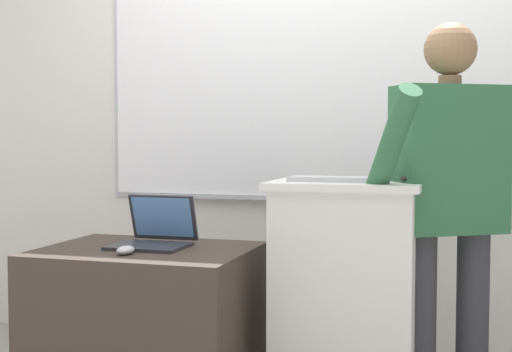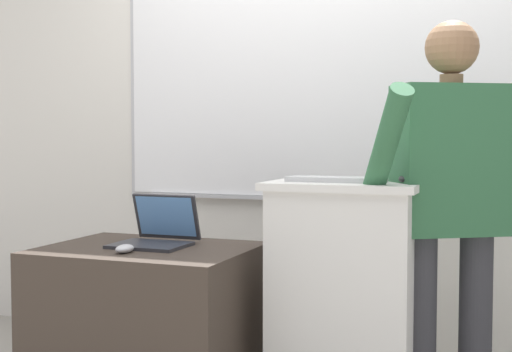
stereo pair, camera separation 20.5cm
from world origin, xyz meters
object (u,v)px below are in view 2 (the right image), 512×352
at_px(wireless_keyboard, 336,179).
at_px(computer_mouse_by_keyboard, 407,179).
at_px(person_presenter, 449,196).
at_px(lectern_podium, 346,302).
at_px(side_desk, 148,329).
at_px(computer_mouse_by_laptop, 125,249).
at_px(laptop, 158,232).

height_order(wireless_keyboard, computer_mouse_by_keyboard, computer_mouse_by_keyboard).
distance_m(person_presenter, wireless_keyboard, 0.45).
xyz_separation_m(lectern_podium, wireless_keyboard, (-0.03, -0.06, 0.50)).
height_order(side_desk, computer_mouse_by_laptop, computer_mouse_by_laptop).
xyz_separation_m(laptop, computer_mouse_by_laptop, (-0.02, -0.24, -0.04)).
bearing_deg(lectern_podium, laptop, -171.95).
bearing_deg(person_presenter, wireless_keyboard, 165.79).
xyz_separation_m(lectern_podium, computer_mouse_by_laptop, (-0.81, -0.35, 0.22)).
bearing_deg(laptop, lectern_podium, 8.05).
bearing_deg(laptop, side_desk, -94.10).
distance_m(lectern_podium, laptop, 0.85).
xyz_separation_m(person_presenter, computer_mouse_by_laptop, (-1.21, -0.42, -0.21)).
distance_m(laptop, wireless_keyboard, 0.81).
bearing_deg(wireless_keyboard, computer_mouse_by_laptop, -159.47).
bearing_deg(computer_mouse_by_keyboard, lectern_podium, 170.37).
bearing_deg(computer_mouse_by_keyboard, wireless_keyboard, -176.06).
distance_m(lectern_podium, computer_mouse_by_keyboard, 0.56).
bearing_deg(laptop, computer_mouse_by_keyboard, 3.93).
relative_size(side_desk, computer_mouse_by_keyboard, 8.61).
xyz_separation_m(person_presenter, computer_mouse_by_keyboard, (-0.15, -0.11, 0.07)).
xyz_separation_m(lectern_podium, person_presenter, (0.39, 0.07, 0.44)).
distance_m(laptop, computer_mouse_by_keyboard, 1.07).
bearing_deg(computer_mouse_by_laptop, computer_mouse_by_keyboard, 16.48).
bearing_deg(computer_mouse_by_laptop, person_presenter, 19.35).
distance_m(side_desk, wireless_keyboard, 1.02).
relative_size(laptop, computer_mouse_by_keyboard, 3.07).
bearing_deg(wireless_keyboard, computer_mouse_by_keyboard, 3.94).
distance_m(computer_mouse_by_laptop, computer_mouse_by_keyboard, 1.14).
bearing_deg(side_desk, computer_mouse_by_laptop, -93.83).
distance_m(lectern_podium, computer_mouse_by_laptop, 0.92).
bearing_deg(person_presenter, laptop, 157.40).
bearing_deg(wireless_keyboard, laptop, -176.07).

